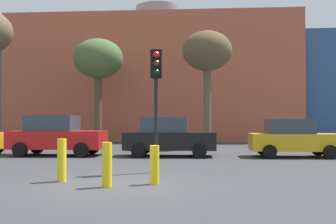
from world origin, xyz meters
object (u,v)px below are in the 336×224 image
(bare_tree_1, at_px, (207,54))
(parked_car_2, at_px, (169,137))
(bollard_yellow_2, at_px, (62,160))
(bollard_yellow_1, at_px, (107,165))
(parked_car_3, at_px, (293,138))
(traffic_light_island, at_px, (156,82))
(bare_tree_2, at_px, (98,60))
(parked_car_1, at_px, (57,136))
(bollard_yellow_0, at_px, (155,165))

(bare_tree_1, bearing_deg, parked_car_2, -108.90)
(parked_car_2, distance_m, bollard_yellow_2, 8.05)
(parked_car_2, distance_m, bollard_yellow_1, 8.55)
(parked_car_3, relative_size, bollard_yellow_1, 3.56)
(parked_car_2, xyz_separation_m, bollard_yellow_1, (-0.92, -8.49, -0.34))
(traffic_light_island, relative_size, bare_tree_2, 0.53)
(bare_tree_1, height_order, bollard_yellow_1, bare_tree_1)
(parked_car_1, xyz_separation_m, parked_car_3, (10.89, -0.00, -0.08))
(parked_car_3, distance_m, bollard_yellow_0, 9.63)
(parked_car_1, relative_size, bollard_yellow_1, 3.91)
(parked_car_1, bearing_deg, traffic_light_island, -47.25)
(bare_tree_1, height_order, bollard_yellow_2, bare_tree_1)
(traffic_light_island, relative_size, bollard_yellow_0, 3.88)
(parked_car_1, distance_m, parked_car_2, 5.28)
(bollard_yellow_1, bearing_deg, bollard_yellow_2, 150.92)
(traffic_light_island, height_order, bollard_yellow_1, traffic_light_island)
(bollard_yellow_2, bearing_deg, parked_car_3, 44.07)
(parked_car_2, relative_size, traffic_light_island, 1.07)
(parked_car_3, distance_m, bollard_yellow_1, 10.71)
(parked_car_1, relative_size, parked_car_3, 1.10)
(bare_tree_2, distance_m, bollard_yellow_1, 18.51)
(parked_car_3, distance_m, traffic_light_island, 8.26)
(parked_car_2, xyz_separation_m, bare_tree_2, (-5.50, 8.66, 4.89))
(parked_car_2, bearing_deg, bare_tree_2, 122.42)
(parked_car_2, bearing_deg, bollard_yellow_0, -88.51)
(parked_car_2, bearing_deg, bare_tree_1, 71.10)
(parked_car_2, bearing_deg, parked_car_3, 0.00)
(parked_car_3, height_order, bollard_yellow_1, parked_car_3)
(parked_car_2, relative_size, parked_car_3, 1.05)
(bare_tree_2, bearing_deg, traffic_light_island, -69.03)
(parked_car_2, distance_m, traffic_light_island, 6.05)
(parked_car_3, relative_size, bare_tree_2, 0.54)
(parked_car_3, distance_m, bollard_yellow_2, 11.07)
(parked_car_2, height_order, bollard_yellow_0, parked_car_2)
(bare_tree_1, distance_m, bollard_yellow_0, 14.55)
(parked_car_3, xyz_separation_m, bare_tree_2, (-11.12, 8.66, 4.94))
(parked_car_3, height_order, bare_tree_1, bare_tree_1)
(bollard_yellow_1, bearing_deg, bare_tree_2, 104.96)
(parked_car_1, relative_size, parked_car_2, 1.04)
(parked_car_1, bearing_deg, parked_car_3, -0.00)
(bare_tree_1, relative_size, bollard_yellow_2, 6.06)
(parked_car_1, xyz_separation_m, bollard_yellow_0, (5.49, -7.96, -0.43))
(parked_car_1, relative_size, bollard_yellow_2, 3.76)
(parked_car_3, xyz_separation_m, bollard_yellow_2, (-7.95, -7.70, -0.27))
(bare_tree_1, bearing_deg, parked_car_3, -56.24)
(parked_car_1, xyz_separation_m, bare_tree_1, (7.18, 5.55, 4.70))
(bollard_yellow_0, height_order, bollard_yellow_1, bollard_yellow_1)
(bollard_yellow_1, xyz_separation_m, bollard_yellow_2, (-1.42, 0.79, 0.02))
(bare_tree_1, xyz_separation_m, bare_tree_2, (-7.40, 3.11, 0.15))
(traffic_light_island, bearing_deg, parked_car_1, -144.28)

